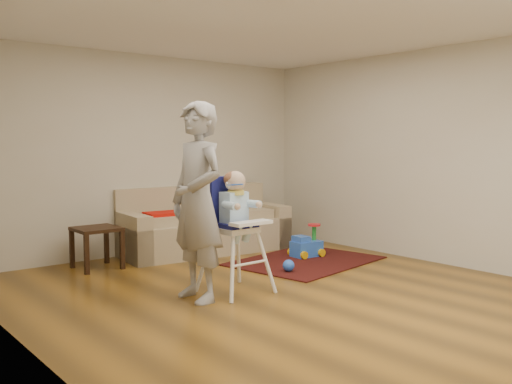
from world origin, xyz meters
TOP-DOWN VIEW (x-y plane):
  - ground at (0.00, 0.00)m, footprint 5.50×5.50m
  - room_envelope at (0.00, 0.53)m, footprint 5.04×5.52m
  - sofa at (0.61, 2.30)m, footprint 2.41×1.18m
  - side_table at (-0.99, 2.23)m, footprint 0.50×0.50m
  - area_rug at (1.25, 0.94)m, footprint 2.01×1.64m
  - ride_on_toy at (1.45, 1.13)m, footprint 0.41×0.31m
  - toy_ball at (0.66, 0.61)m, footprint 0.14×0.14m
  - high_chair at (-0.34, 0.31)m, footprint 0.60×0.60m
  - adult at (-0.79, 0.32)m, footprint 0.46×0.70m

SIDE VIEW (x-z plane):
  - ground at x=0.00m, z-range 0.00..0.00m
  - area_rug at x=1.25m, z-range 0.00..0.01m
  - toy_ball at x=0.66m, z-range 0.01..0.15m
  - ride_on_toy at x=1.45m, z-range 0.01..0.44m
  - side_table at x=-0.99m, z-range 0.00..0.50m
  - sofa at x=0.61m, z-range 0.00..0.90m
  - high_chair at x=-0.34m, z-range -0.02..1.22m
  - adult at x=-0.79m, z-range 0.00..1.91m
  - room_envelope at x=0.00m, z-range 0.52..3.24m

